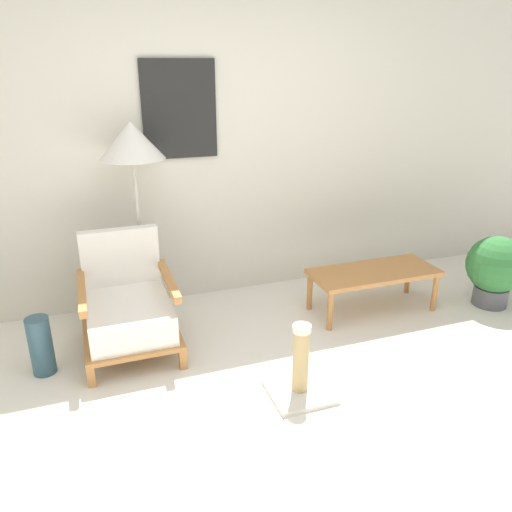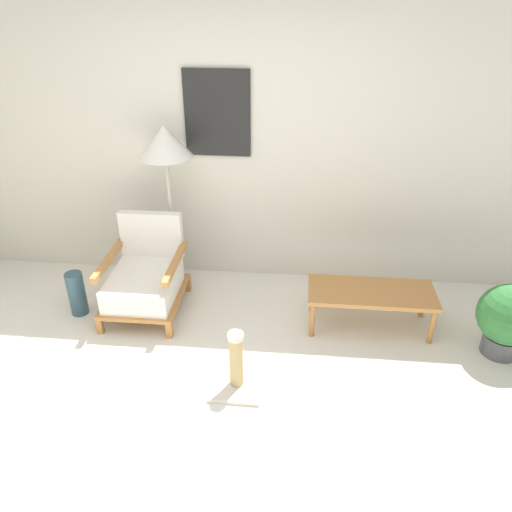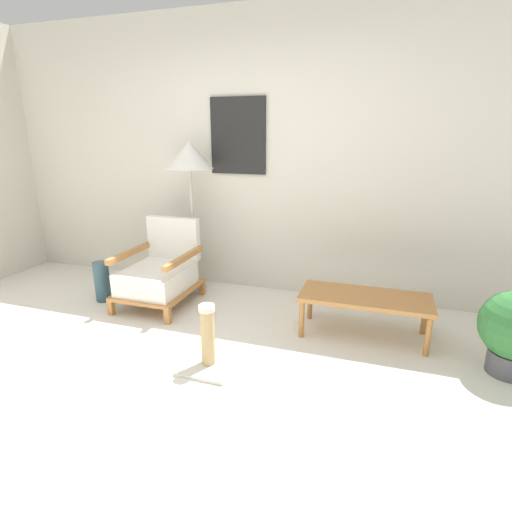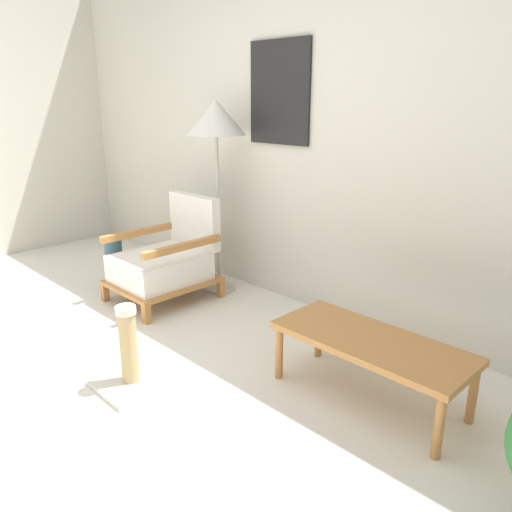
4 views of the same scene
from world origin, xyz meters
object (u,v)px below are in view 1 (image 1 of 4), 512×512
(floor_lamp, at_px, (132,148))
(potted_plant, at_px, (495,268))
(coffee_table, at_px, (374,275))
(armchair, at_px, (128,307))
(vase, at_px, (41,346))
(scratching_post, at_px, (300,374))

(floor_lamp, distance_m, potted_plant, 2.98)
(coffee_table, height_order, potted_plant, potted_plant)
(armchair, distance_m, vase, 0.60)
(scratching_post, bearing_deg, armchair, 135.38)
(armchair, relative_size, floor_lamp, 0.52)
(floor_lamp, xyz_separation_m, vase, (-0.73, -0.53, -1.13))
(vase, height_order, scratching_post, scratching_post)
(vase, distance_m, scratching_post, 1.66)
(vase, xyz_separation_m, scratching_post, (1.47, -0.76, -0.06))
(armchair, height_order, potted_plant, armchair)
(vase, height_order, potted_plant, potted_plant)
(coffee_table, bearing_deg, potted_plant, -14.10)
(coffee_table, xyz_separation_m, potted_plant, (0.98, -0.25, 0.02))
(potted_plant, height_order, scratching_post, potted_plant)
(floor_lamp, height_order, scratching_post, floor_lamp)
(armchair, height_order, scratching_post, armchair)
(armchair, distance_m, coffee_table, 1.90)
(armchair, height_order, floor_lamp, floor_lamp)
(floor_lamp, height_order, vase, floor_lamp)
(armchair, xyz_separation_m, coffee_table, (1.90, -0.08, -0.00))
(vase, bearing_deg, potted_plant, -3.20)
(vase, relative_size, scratching_post, 0.84)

